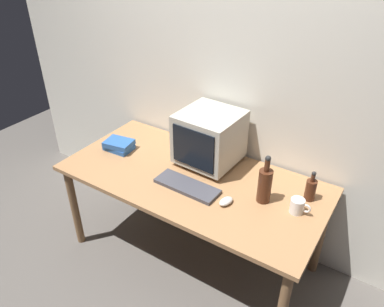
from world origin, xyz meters
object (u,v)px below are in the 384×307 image
at_px(crt_monitor, 210,138).
at_px(bottle_short, 311,189).
at_px(book_stack, 119,145).
at_px(keyboard, 187,186).
at_px(computer_mouse, 226,201).
at_px(mug, 298,206).
at_px(bottle_tall, 265,184).

relative_size(crt_monitor, bottle_short, 2.01).
xyz_separation_m(crt_monitor, book_stack, (-0.64, -0.21, -0.16)).
relative_size(keyboard, computer_mouse, 4.20).
height_order(keyboard, mug, mug).
relative_size(crt_monitor, computer_mouse, 4.03).
distance_m(crt_monitor, mug, 0.73).
distance_m(bottle_tall, book_stack, 1.13).
xyz_separation_m(computer_mouse, mug, (0.38, 0.15, 0.03)).
distance_m(keyboard, computer_mouse, 0.28).
bearing_deg(mug, book_stack, -178.46).
relative_size(crt_monitor, book_stack, 1.86).
bearing_deg(bottle_tall, keyboard, -162.38).
xyz_separation_m(keyboard, bottle_short, (0.68, 0.30, 0.06)).
bearing_deg(bottle_short, keyboard, -155.73).
relative_size(bottle_tall, bottle_short, 1.57).
bearing_deg(mug, keyboard, -167.18).
distance_m(bottle_tall, bottle_short, 0.28).
height_order(computer_mouse, mug, mug).
relative_size(crt_monitor, bottle_tall, 1.28).
bearing_deg(bottle_short, crt_monitor, 178.15).
height_order(keyboard, computer_mouse, computer_mouse).
bearing_deg(bottle_tall, crt_monitor, 159.15).
bearing_deg(bottle_short, book_stack, -171.92).
xyz_separation_m(keyboard, book_stack, (-0.67, 0.11, 0.02)).
bearing_deg(computer_mouse, keyboard, -169.08).
distance_m(crt_monitor, keyboard, 0.38).
bearing_deg(crt_monitor, bottle_short, -1.85).
bearing_deg(bottle_tall, computer_mouse, -139.02).
relative_size(bottle_short, book_stack, 0.93).
bearing_deg(book_stack, bottle_short, 8.08).
distance_m(crt_monitor, bottle_short, 0.72).
distance_m(crt_monitor, computer_mouse, 0.49).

